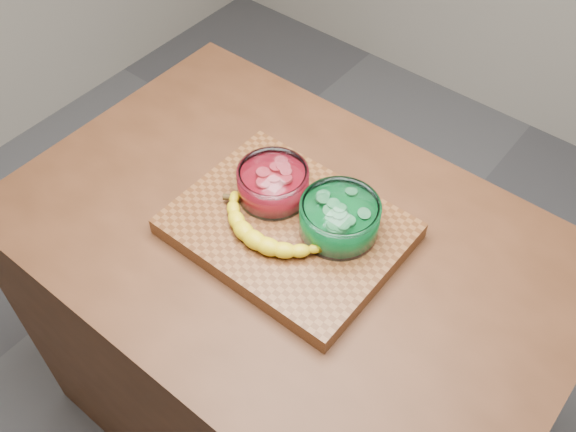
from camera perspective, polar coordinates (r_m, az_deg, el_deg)
The scene contains 6 objects.
ground at distance 2.11m, azimuth 0.00°, elevation -17.20°, with size 3.50×3.50×0.00m, color #535357.
counter at distance 1.71m, azimuth 0.00°, elevation -11.20°, with size 1.20×0.80×0.90m, color #4F2B17.
cutting_board at distance 1.32m, azimuth 0.00°, elevation -1.13°, with size 0.45×0.35×0.04m, color brown.
bowl_red at distance 1.33m, azimuth -1.34°, elevation 2.90°, with size 0.15×0.15×0.07m.
bowl_green at distance 1.27m, azimuth 4.60°, elevation -0.20°, with size 0.16×0.16×0.07m.
banana at distance 1.27m, azimuth -2.13°, elevation -1.31°, with size 0.27×0.12×0.04m, color yellow, non-canonical shape.
Camera 1 is at (0.53, -0.65, 1.94)m, focal length 40.00 mm.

